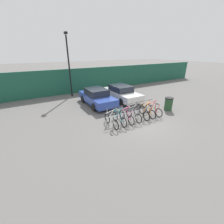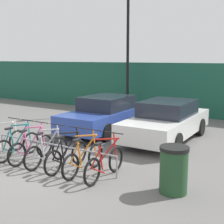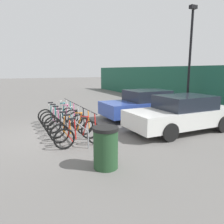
% 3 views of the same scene
% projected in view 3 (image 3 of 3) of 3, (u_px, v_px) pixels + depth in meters
% --- Properties ---
extents(ground_plane, '(120.00, 120.00, 0.00)m').
position_uv_depth(ground_plane, '(54.00, 135.00, 8.12)').
color(ground_plane, '#605E5B').
extents(bike_rack, '(4.14, 0.04, 0.57)m').
position_uv_depth(bike_rack, '(70.00, 119.00, 8.43)').
color(bike_rack, gray).
rests_on(bike_rack, ground).
extents(bicycle_white, '(0.68, 1.71, 1.05)m').
position_uv_depth(bicycle_white, '(57.00, 114.00, 9.98)').
color(bicycle_white, black).
rests_on(bicycle_white, ground).
extents(bicycle_teal, '(0.68, 1.71, 1.05)m').
position_uv_depth(bicycle_teal, '(60.00, 117.00, 9.47)').
color(bicycle_teal, black).
rests_on(bicycle_teal, ground).
extents(bicycle_pink, '(0.68, 1.71, 1.05)m').
position_uv_depth(bicycle_pink, '(63.00, 119.00, 8.97)').
color(bicycle_pink, black).
rests_on(bicycle_pink, ground).
extents(bicycle_silver, '(0.68, 1.71, 1.05)m').
position_uv_depth(bicycle_silver, '(66.00, 122.00, 8.44)').
color(bicycle_silver, black).
rests_on(bicycle_silver, ground).
extents(bicycle_black, '(0.68, 1.71, 1.05)m').
position_uv_depth(bicycle_black, '(71.00, 126.00, 7.83)').
color(bicycle_black, black).
rests_on(bicycle_black, ground).
extents(bicycle_orange, '(0.68, 1.71, 1.05)m').
position_uv_depth(bicycle_orange, '(75.00, 130.00, 7.35)').
color(bicycle_orange, black).
rests_on(bicycle_orange, ground).
extents(bicycle_red, '(0.68, 1.71, 1.05)m').
position_uv_depth(bicycle_red, '(81.00, 135.00, 6.79)').
color(bicycle_red, black).
rests_on(bicycle_red, ground).
extents(car_blue, '(1.91, 4.29, 1.40)m').
position_uv_depth(car_blue, '(145.00, 104.00, 10.81)').
color(car_blue, '#2D479E').
rests_on(car_blue, ground).
extents(car_white, '(1.91, 4.48, 1.40)m').
position_uv_depth(car_white, '(182.00, 113.00, 8.56)').
color(car_white, silver).
rests_on(car_white, ground).
extents(lamp_post, '(0.24, 0.44, 5.99)m').
position_uv_depth(lamp_post, '(190.00, 53.00, 12.90)').
color(lamp_post, black).
rests_on(lamp_post, ground).
extents(trash_bin, '(0.63, 0.63, 1.03)m').
position_uv_depth(trash_bin, '(106.00, 148.00, 5.30)').
color(trash_bin, '#234728').
rests_on(trash_bin, ground).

